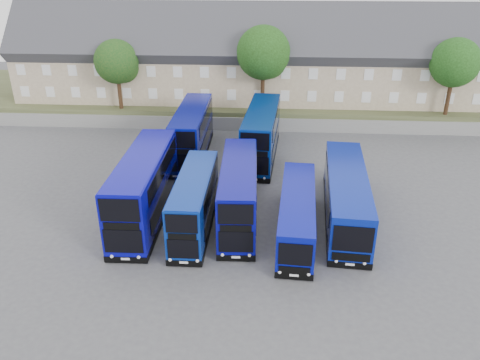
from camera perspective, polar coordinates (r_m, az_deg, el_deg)
The scene contains 14 objects.
ground at distance 31.02m, azimuth -2.15°, elevation -8.67°, with size 120.00×120.00×0.00m, color #4B4B51.
retaining_wall at distance 52.35m, azimuth 0.45°, elevation 6.84°, with size 70.00×0.40×1.50m, color slate.
earth_bank at distance 61.84m, azimuth 0.99°, elevation 9.99°, with size 80.00×20.00×2.00m, color #434828.
terrace_row at distance 56.61m, azimuth 3.96°, elevation 14.31°, with size 60.00×10.40×11.20m.
dd_front_left at distance 34.44m, azimuth -11.55°, elevation -1.03°, with size 2.99×12.07×4.78m.
dd_front_mid at distance 32.79m, azimuth -5.54°, elevation -2.85°, with size 2.27×9.87×3.92m.
dd_front_right at distance 33.50m, azimuth -0.16°, elevation -1.70°, with size 2.86×10.94×4.31m.
dd_rear_left at distance 45.15m, azimuth -5.84°, elevation 5.69°, with size 2.80×11.69×4.63m.
dd_rear_right at distance 44.45m, azimuth 2.62°, elevation 5.55°, with size 3.58×12.05×4.73m.
coach_east_a at distance 32.41m, azimuth 6.96°, elevation -4.19°, with size 3.06×11.12×3.00m.
coach_east_b at distance 34.75m, azimuth 12.77°, elevation -2.01°, with size 3.75×13.21×3.57m.
tree_west at distance 54.33m, azimuth -14.64°, elevation 13.61°, with size 4.80×4.80×7.65m.
tree_mid at distance 52.01m, azimuth 3.03°, elevation 15.01°, with size 5.76×5.76×9.18m.
tree_east at distance 55.14m, azimuth 24.81°, elevation 12.67°, with size 5.12×5.12×8.16m.
Camera 1 is at (2.82, -25.58, 17.32)m, focal length 35.00 mm.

